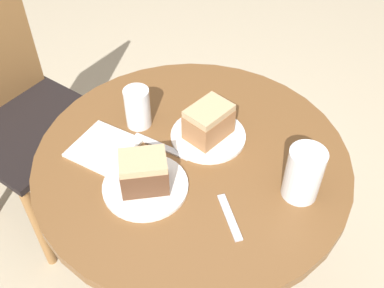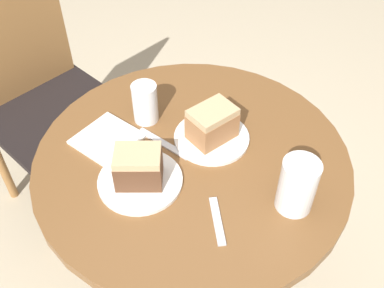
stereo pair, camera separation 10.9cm
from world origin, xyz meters
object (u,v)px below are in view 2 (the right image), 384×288
plate_far (140,181)px  glass_water (297,187)px  cake_slice_near (211,123)px  chair (45,101)px  glass_lemonade (145,105)px  cake_slice_far (138,167)px  plate_near (210,137)px

plate_far → glass_water: (0.18, -0.31, 0.06)m
plate_far → cake_slice_near: cake_slice_near is taller
chair → glass_lemonade: bearing=-90.1°
glass_water → plate_far: bearing=120.5°
plate_far → glass_lemonade: glass_lemonade is taller
cake_slice_far → glass_lemonade: size_ratio=1.20×
plate_far → glass_lemonade: bearing=41.4°
glass_water → glass_lemonade: bearing=91.5°
cake_slice_near → cake_slice_far: same height
plate_far → cake_slice_far: size_ratio=1.51×
cake_slice_near → glass_water: glass_water is taller
plate_near → glass_lemonade: bearing=107.0°
cake_slice_far → glass_lemonade: 0.23m
plate_far → cake_slice_near: size_ratio=1.59×
plate_near → cake_slice_near: cake_slice_near is taller
plate_near → cake_slice_far: 0.23m
plate_near → glass_lemonade: 0.19m
chair → cake_slice_near: (0.03, -0.79, 0.34)m
plate_near → glass_lemonade: glass_lemonade is taller
cake_slice_far → glass_lemonade: glass_lemonade is taller
plate_far → chair: bearing=75.6°
chair → cake_slice_near: 0.86m
chair → plate_far: (-0.19, -0.76, 0.29)m
chair → plate_near: chair is taller
cake_slice_near → cake_slice_far: size_ratio=0.95×
plate_near → plate_far: same height
chair → glass_water: (-0.01, -1.06, 0.34)m
chair → cake_slice_far: 0.85m
plate_far → glass_lemonade: 0.23m
plate_near → glass_water: glass_water is taller
chair → cake_slice_far: chair is taller
cake_slice_near → plate_near: bearing=156.4°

